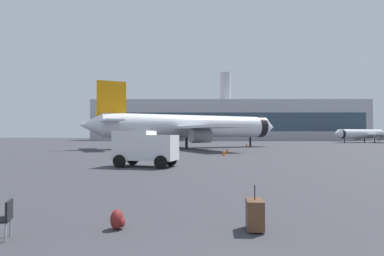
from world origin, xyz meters
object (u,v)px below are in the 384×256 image
(airplane_taxiing, at_px, (366,134))
(safety_cone_far, at_px, (154,144))
(safety_cone_near, at_px, (227,150))
(safety_cone_outer, at_px, (224,152))
(cargo_van, at_px, (145,147))
(safety_cone_mid, at_px, (246,145))
(gate_chair, at_px, (2,217))
(airplane_at_gate, at_px, (190,126))
(rolling_suitcase, at_px, (255,214))
(traveller_backpack, at_px, (118,220))
(service_truck, at_px, (135,139))

(airplane_taxiing, height_order, safety_cone_far, airplane_taxiing)
(airplane_taxiing, relative_size, safety_cone_near, 36.39)
(safety_cone_near, relative_size, safety_cone_outer, 0.79)
(cargo_van, bearing_deg, airplane_taxiing, 51.19)
(safety_cone_mid, relative_size, gate_chair, 0.69)
(airplane_at_gate, distance_m, safety_cone_far, 12.31)
(safety_cone_mid, xyz_separation_m, safety_cone_outer, (-6.56, -24.00, 0.10))
(gate_chair, bearing_deg, safety_cone_outer, 74.41)
(rolling_suitcase, xyz_separation_m, gate_chair, (-5.74, -0.70, 0.11))
(rolling_suitcase, bearing_deg, airplane_taxiing, 59.43)
(airplane_at_gate, bearing_deg, safety_cone_outer, -78.48)
(safety_cone_far, height_order, traveller_backpack, safety_cone_far)
(safety_cone_near, relative_size, gate_chair, 0.72)
(safety_cone_mid, bearing_deg, gate_chair, -105.45)
(safety_cone_mid, bearing_deg, service_truck, -153.77)
(cargo_van, relative_size, gate_chair, 5.54)
(airplane_taxiing, distance_m, cargo_van, 82.26)
(cargo_van, bearing_deg, safety_cone_outer, 59.72)
(safety_cone_near, height_order, traveller_backpack, safety_cone_near)
(gate_chair, bearing_deg, service_truck, 96.83)
(safety_cone_near, xyz_separation_m, traveller_backpack, (-6.11, -31.54, -0.07))
(airplane_at_gate, height_order, rolling_suitcase, airplane_at_gate)
(safety_cone_outer, bearing_deg, service_truck, 130.67)
(service_truck, bearing_deg, rolling_suitcase, -75.32)
(safety_cone_outer, relative_size, rolling_suitcase, 0.72)
(safety_cone_far, distance_m, traveller_backpack, 54.77)
(airplane_at_gate, bearing_deg, traveller_backpack, -91.67)
(safety_cone_near, bearing_deg, airplane_at_gate, 109.33)
(airplane_taxiing, relative_size, safety_cone_outer, 28.59)
(safety_cone_near, xyz_separation_m, gate_chair, (-8.49, -32.31, 0.19))
(airplane_taxiing, relative_size, traveller_backpack, 46.98)
(safety_cone_mid, height_order, rolling_suitcase, rolling_suitcase)
(airplane_taxiing, height_order, safety_cone_outer, airplane_taxiing)
(safety_cone_near, bearing_deg, rolling_suitcase, -94.97)
(cargo_van, bearing_deg, airplane_at_gate, 84.47)
(cargo_van, distance_m, safety_cone_far, 40.07)
(safety_cone_mid, height_order, safety_cone_far, safety_cone_far)
(airplane_taxiing, height_order, gate_chair, airplane_taxiing)
(service_truck, xyz_separation_m, safety_cone_far, (1.21, 13.54, -1.21))
(airplane_at_gate, relative_size, safety_cone_mid, 56.71)
(cargo_van, bearing_deg, safety_cone_near, 65.37)
(safety_cone_near, xyz_separation_m, safety_cone_far, (-12.27, 22.89, 0.10))
(service_truck, bearing_deg, safety_cone_near, -34.74)
(rolling_suitcase, height_order, gate_chair, rolling_suitcase)
(safety_cone_near, bearing_deg, cargo_van, -114.63)
(safety_cone_near, bearing_deg, service_truck, 145.26)
(airplane_taxiing, bearing_deg, traveller_backpack, -122.37)
(airplane_taxiing, height_order, cargo_van, airplane_taxiing)
(cargo_van, distance_m, traveller_backpack, 14.77)
(airplane_taxiing, xyz_separation_m, safety_cone_near, (-43.80, -47.19, -2.09))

